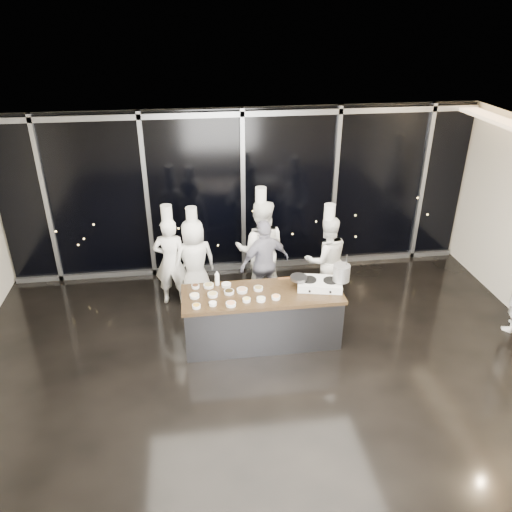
{
  "coord_description": "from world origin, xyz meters",
  "views": [
    {
      "loc": [
        -0.99,
        -5.56,
        4.88
      ],
      "look_at": [
        -0.05,
        1.2,
        1.38
      ],
      "focal_mm": 35.0,
      "sensor_mm": 36.0,
      "label": 1
    }
  ],
  "objects_px": {
    "demo_counter": "(262,317)",
    "chef_left": "(194,261)",
    "stove": "(320,284)",
    "chef_right": "(326,259)",
    "frying_pan": "(298,278)",
    "chef_center": "(261,250)",
    "chef_far_left": "(171,260)",
    "stock_pot": "(341,273)",
    "guest": "(265,263)"
  },
  "relations": [
    {
      "from": "chef_center",
      "to": "chef_far_left",
      "type": "bearing_deg",
      "value": 9.67
    },
    {
      "from": "stock_pot",
      "to": "chef_center",
      "type": "bearing_deg",
      "value": 126.58
    },
    {
      "from": "stock_pot",
      "to": "guest",
      "type": "distance_m",
      "value": 1.58
    },
    {
      "from": "chef_right",
      "to": "guest",
      "type": "bearing_deg",
      "value": -8.04
    },
    {
      "from": "chef_far_left",
      "to": "chef_right",
      "type": "relative_size",
      "value": 1.01
    },
    {
      "from": "chef_left",
      "to": "chef_center",
      "type": "relative_size",
      "value": 0.86
    },
    {
      "from": "chef_center",
      "to": "chef_right",
      "type": "xyz_separation_m",
      "value": [
        1.13,
        -0.29,
        -0.12
      ]
    },
    {
      "from": "demo_counter",
      "to": "guest",
      "type": "height_order",
      "value": "guest"
    },
    {
      "from": "stove",
      "to": "chef_right",
      "type": "bearing_deg",
      "value": 82.08
    },
    {
      "from": "demo_counter",
      "to": "chef_left",
      "type": "distance_m",
      "value": 1.74
    },
    {
      "from": "stove",
      "to": "chef_far_left",
      "type": "relative_size",
      "value": 0.4
    },
    {
      "from": "chef_left",
      "to": "chef_right",
      "type": "distance_m",
      "value": 2.32
    },
    {
      "from": "frying_pan",
      "to": "stock_pot",
      "type": "xyz_separation_m",
      "value": [
        0.65,
        -0.13,
        0.11
      ]
    },
    {
      "from": "stove",
      "to": "chef_center",
      "type": "bearing_deg",
      "value": 131.21
    },
    {
      "from": "frying_pan",
      "to": "chef_right",
      "type": "xyz_separation_m",
      "value": [
        0.73,
        0.99,
        -0.24
      ]
    },
    {
      "from": "frying_pan",
      "to": "stock_pot",
      "type": "bearing_deg",
      "value": 1.59
    },
    {
      "from": "stove",
      "to": "guest",
      "type": "xyz_separation_m",
      "value": [
        -0.7,
        1.09,
        -0.16
      ]
    },
    {
      "from": "stock_pot",
      "to": "chef_left",
      "type": "bearing_deg",
      "value": 147.86
    },
    {
      "from": "stove",
      "to": "guest",
      "type": "bearing_deg",
      "value": 135.16
    },
    {
      "from": "chef_center",
      "to": "stove",
      "type": "bearing_deg",
      "value": 128.4
    },
    {
      "from": "chef_far_left",
      "to": "guest",
      "type": "xyz_separation_m",
      "value": [
        1.62,
        -0.26,
        -0.04
      ]
    },
    {
      "from": "frying_pan",
      "to": "chef_far_left",
      "type": "xyz_separation_m",
      "value": [
        -1.99,
        1.29,
        -0.22
      ]
    },
    {
      "from": "demo_counter",
      "to": "chef_far_left",
      "type": "height_order",
      "value": "chef_far_left"
    },
    {
      "from": "demo_counter",
      "to": "guest",
      "type": "bearing_deg",
      "value": 79.24
    },
    {
      "from": "chef_right",
      "to": "chef_left",
      "type": "bearing_deg",
      "value": -12.86
    },
    {
      "from": "chef_left",
      "to": "frying_pan",
      "type": "bearing_deg",
      "value": 122.58
    },
    {
      "from": "stove",
      "to": "frying_pan",
      "type": "xyz_separation_m",
      "value": [
        -0.33,
        0.06,
        0.1
      ]
    },
    {
      "from": "chef_right",
      "to": "stock_pot",
      "type": "bearing_deg",
      "value": 80.05
    },
    {
      "from": "demo_counter",
      "to": "frying_pan",
      "type": "xyz_separation_m",
      "value": [
        0.58,
        0.1,
        0.61
      ]
    },
    {
      "from": "frying_pan",
      "to": "chef_right",
      "type": "distance_m",
      "value": 1.25
    },
    {
      "from": "stove",
      "to": "frying_pan",
      "type": "distance_m",
      "value": 0.35
    },
    {
      "from": "demo_counter",
      "to": "chef_right",
      "type": "relative_size",
      "value": 1.33
    },
    {
      "from": "chef_far_left",
      "to": "guest",
      "type": "distance_m",
      "value": 1.65
    },
    {
      "from": "stock_pot",
      "to": "chef_far_left",
      "type": "bearing_deg",
      "value": 151.76
    },
    {
      "from": "demo_counter",
      "to": "stock_pot",
      "type": "height_order",
      "value": "stock_pot"
    },
    {
      "from": "chef_far_left",
      "to": "frying_pan",
      "type": "bearing_deg",
      "value": 155.64
    },
    {
      "from": "demo_counter",
      "to": "frying_pan",
      "type": "height_order",
      "value": "frying_pan"
    },
    {
      "from": "chef_center",
      "to": "guest",
      "type": "bearing_deg",
      "value": 108.06
    },
    {
      "from": "stock_pot",
      "to": "chef_far_left",
      "type": "height_order",
      "value": "chef_far_left"
    },
    {
      "from": "chef_center",
      "to": "guest",
      "type": "relative_size",
      "value": 1.31
    },
    {
      "from": "guest",
      "to": "chef_right",
      "type": "height_order",
      "value": "chef_right"
    },
    {
      "from": "guest",
      "to": "stove",
      "type": "bearing_deg",
      "value": 101.51
    },
    {
      "from": "frying_pan",
      "to": "demo_counter",
      "type": "bearing_deg",
      "value": -157.23
    },
    {
      "from": "frying_pan",
      "to": "chef_right",
      "type": "relative_size",
      "value": 0.26
    },
    {
      "from": "stock_pot",
      "to": "chef_right",
      "type": "relative_size",
      "value": 0.14
    },
    {
      "from": "demo_counter",
      "to": "frying_pan",
      "type": "bearing_deg",
      "value": 10.13
    },
    {
      "from": "demo_counter",
      "to": "chef_far_left",
      "type": "xyz_separation_m",
      "value": [
        -1.41,
        1.39,
        0.39
      ]
    },
    {
      "from": "guest",
      "to": "chef_left",
      "type": "bearing_deg",
      "value": -32.24
    },
    {
      "from": "chef_far_left",
      "to": "chef_right",
      "type": "bearing_deg",
      "value": -177.7
    },
    {
      "from": "chef_left",
      "to": "chef_right",
      "type": "bearing_deg",
      "value": 154.46
    }
  ]
}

